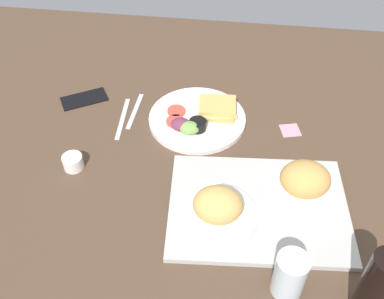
% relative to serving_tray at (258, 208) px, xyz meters
% --- Properties ---
extents(ground_plane, '(1.90, 1.50, 0.03)m').
position_rel_serving_tray_xyz_m(ground_plane, '(0.17, -0.18, -0.02)').
color(ground_plane, '#4C3828').
extents(serving_tray, '(0.47, 0.36, 0.02)m').
position_rel_serving_tray_xyz_m(serving_tray, '(0.00, 0.00, 0.00)').
color(serving_tray, '#B2B2AD').
rests_on(serving_tray, ground_plane).
extents(bread_plate_near, '(0.21, 0.21, 0.10)m').
position_rel_serving_tray_xyz_m(bread_plate_near, '(-0.11, -0.05, 0.05)').
color(bread_plate_near, white).
rests_on(bread_plate_near, serving_tray).
extents(bread_plate_far, '(0.20, 0.20, 0.10)m').
position_rel_serving_tray_xyz_m(bread_plate_far, '(0.10, 0.05, 0.05)').
color(bread_plate_far, white).
rests_on(bread_plate_far, serving_tray).
extents(plate_with_salad, '(0.30, 0.30, 0.05)m').
position_rel_serving_tray_xyz_m(plate_with_salad, '(0.19, -0.31, 0.01)').
color(plate_with_salad, white).
rests_on(plate_with_salad, ground_plane).
extents(drinking_glass, '(0.07, 0.07, 0.12)m').
position_rel_serving_tray_xyz_m(drinking_glass, '(-0.07, 0.21, 0.05)').
color(drinking_glass, silver).
rests_on(drinking_glass, ground_plane).
extents(soda_bottle, '(0.06, 0.06, 0.19)m').
position_rel_serving_tray_xyz_m(soda_bottle, '(-0.23, 0.23, 0.09)').
color(soda_bottle, black).
rests_on(soda_bottle, ground_plane).
extents(espresso_cup, '(0.06, 0.06, 0.04)m').
position_rel_serving_tray_xyz_m(espresso_cup, '(0.51, -0.08, 0.01)').
color(espresso_cup, silver).
rests_on(espresso_cup, ground_plane).
extents(fork, '(0.02, 0.17, 0.01)m').
position_rel_serving_tray_xyz_m(fork, '(0.39, -0.34, -0.01)').
color(fork, '#B7B7BC').
rests_on(fork, ground_plane).
extents(knife, '(0.02, 0.19, 0.01)m').
position_rel_serving_tray_xyz_m(knife, '(0.42, -0.30, -0.01)').
color(knife, '#B7B7BC').
rests_on(knife, ground_plane).
extents(cell_phone, '(0.16, 0.13, 0.01)m').
position_rel_serving_tray_xyz_m(cell_phone, '(0.57, -0.37, -0.00)').
color(cell_phone, black).
rests_on(cell_phone, ground_plane).
extents(sticky_note, '(0.07, 0.07, 0.00)m').
position_rel_serving_tray_xyz_m(sticky_note, '(-0.09, -0.31, -0.01)').
color(sticky_note, pink).
rests_on(sticky_note, ground_plane).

